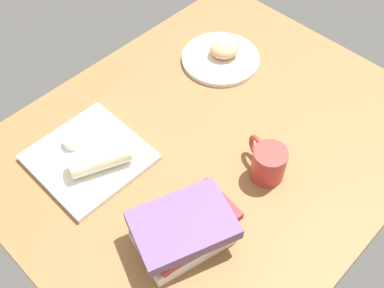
% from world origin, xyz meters
% --- Properties ---
extents(dining_table, '(1.10, 0.90, 0.04)m').
position_xyz_m(dining_table, '(0.00, 0.00, 0.02)').
color(dining_table, olive).
rests_on(dining_table, ground).
extents(round_plate, '(0.23, 0.23, 0.01)m').
position_xyz_m(round_plate, '(-0.24, -0.19, 0.05)').
color(round_plate, silver).
rests_on(round_plate, dining_table).
extents(scone_pastry, '(0.12, 0.11, 0.05)m').
position_xyz_m(scone_pastry, '(-0.25, -0.19, 0.08)').
color(scone_pastry, tan).
rests_on(scone_pastry, round_plate).
extents(square_plate, '(0.26, 0.26, 0.02)m').
position_xyz_m(square_plate, '(0.27, -0.18, 0.05)').
color(square_plate, white).
rests_on(square_plate, dining_table).
extents(sauce_cup, '(0.05, 0.05, 0.02)m').
position_xyz_m(sauce_cup, '(0.27, -0.24, 0.07)').
color(sauce_cup, silver).
rests_on(sauce_cup, square_plate).
extents(breakfast_wrap, '(0.16, 0.11, 0.06)m').
position_xyz_m(breakfast_wrap, '(0.26, -0.13, 0.08)').
color(breakfast_wrap, beige).
rests_on(breakfast_wrap, square_plate).
extents(book_stack, '(0.26, 0.21, 0.09)m').
position_xyz_m(book_stack, '(0.26, 0.15, 0.09)').
color(book_stack, silver).
rests_on(book_stack, dining_table).
extents(coffee_mug, '(0.08, 0.13, 0.09)m').
position_xyz_m(coffee_mug, '(-0.01, 0.17, 0.09)').
color(coffee_mug, '#B23833').
rests_on(coffee_mug, dining_table).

